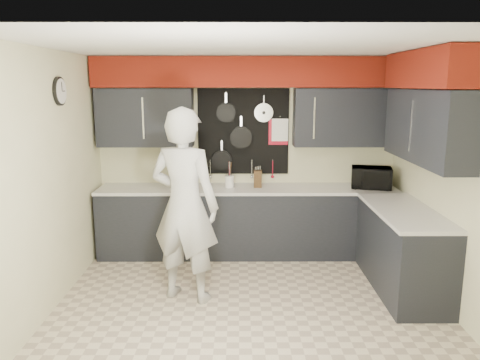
{
  "coord_description": "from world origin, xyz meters",
  "views": [
    {
      "loc": [
        -0.12,
        -4.56,
        2.25
      ],
      "look_at": [
        -0.1,
        0.5,
        1.21
      ],
      "focal_mm": 35.0,
      "sensor_mm": 36.0,
      "label": 1
    }
  ],
  "objects_px": {
    "utensil_crock": "(229,182)",
    "microwave": "(371,178)",
    "knife_block": "(258,179)",
    "coffee_maker": "(182,174)",
    "person": "(185,206)"
  },
  "relations": [
    {
      "from": "utensil_crock",
      "to": "microwave",
      "type": "bearing_deg",
      "value": -1.56
    },
    {
      "from": "knife_block",
      "to": "utensil_crock",
      "type": "xyz_separation_m",
      "value": [
        -0.37,
        -0.01,
        -0.03
      ]
    },
    {
      "from": "utensil_crock",
      "to": "coffee_maker",
      "type": "xyz_separation_m",
      "value": [
        -0.62,
        -0.01,
        0.11
      ]
    },
    {
      "from": "knife_block",
      "to": "coffee_maker",
      "type": "xyz_separation_m",
      "value": [
        -0.99,
        -0.02,
        0.08
      ]
    },
    {
      "from": "knife_block",
      "to": "coffee_maker",
      "type": "height_order",
      "value": "coffee_maker"
    },
    {
      "from": "knife_block",
      "to": "coffee_maker",
      "type": "distance_m",
      "value": 1.0
    },
    {
      "from": "knife_block",
      "to": "person",
      "type": "relative_size",
      "value": 0.11
    },
    {
      "from": "coffee_maker",
      "to": "person",
      "type": "bearing_deg",
      "value": -65.61
    },
    {
      "from": "knife_block",
      "to": "utensil_crock",
      "type": "distance_m",
      "value": 0.37
    },
    {
      "from": "microwave",
      "to": "knife_block",
      "type": "relative_size",
      "value": 2.23
    },
    {
      "from": "microwave",
      "to": "coffee_maker",
      "type": "bearing_deg",
      "value": -168.45
    },
    {
      "from": "knife_block",
      "to": "utensil_crock",
      "type": "bearing_deg",
      "value": -177.21
    },
    {
      "from": "coffee_maker",
      "to": "person",
      "type": "xyz_separation_m",
      "value": [
        0.18,
        -1.31,
        -0.09
      ]
    },
    {
      "from": "knife_block",
      "to": "utensil_crock",
      "type": "height_order",
      "value": "knife_block"
    },
    {
      "from": "knife_block",
      "to": "person",
      "type": "height_order",
      "value": "person"
    }
  ]
}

